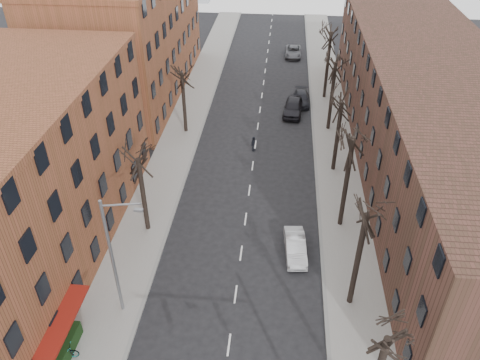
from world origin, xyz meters
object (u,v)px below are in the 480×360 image
(parked_car_mid, at_px, (301,98))
(silver_sedan, at_px, (295,247))
(parked_car_near, at_px, (293,107))
(bicycle, at_px, (62,352))

(parked_car_mid, bearing_deg, silver_sedan, -92.53)
(silver_sedan, distance_m, parked_car_mid, 25.86)
(parked_car_mid, bearing_deg, parked_car_near, -110.20)
(silver_sedan, distance_m, bicycle, 17.00)
(silver_sedan, bearing_deg, parked_car_near, 85.26)
(parked_car_near, distance_m, parked_car_mid, 3.00)
(silver_sedan, height_order, parked_car_near, parked_car_near)
(parked_car_near, distance_m, bicycle, 35.84)
(silver_sedan, xyz_separation_m, parked_car_near, (-0.20, 23.03, 0.18))
(parked_car_near, bearing_deg, bicycle, -106.49)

